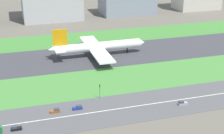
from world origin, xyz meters
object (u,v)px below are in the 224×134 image
car_0 (16,128)px  car_3 (78,108)px  car_1 (182,103)px  traffic_light (100,90)px  car_2 (56,111)px  airliner (96,47)px  fuel_tank_west (71,0)px

car_0 → car_3: bearing=-160.2°
car_3 → car_1: bearing=-11.8°
traffic_light → car_3: bearing=-147.5°
traffic_light → car_2: bearing=-160.6°
airliner → car_0: bearing=-124.8°
car_2 → traffic_light: size_ratio=0.61×
car_1 → traffic_light: 39.72m
car_1 → traffic_light: (-35.25, 17.99, 3.37)m
car_0 → car_1: 75.65m
car_0 → car_3: 29.58m
airliner → car_1: airliner is taller
car_1 → fuel_tank_west: 237.24m
car_2 → car_0: bearing=-150.4°
traffic_light → fuel_tank_west: bearing=83.0°
traffic_light → airliner: bearing=77.0°
car_3 → traffic_light: bearing=32.5°
airliner → traffic_light: size_ratio=9.03×
airliner → car_3: 73.13m
car_2 → car_3: 10.21m
traffic_light → car_0: bearing=-156.0°
car_2 → fuel_tank_west: bearing=77.6°
airliner → car_3: bearing=-111.2°
car_3 → car_0: bearing=-160.2°
car_2 → car_0: same height
car_0 → fuel_tank_west: fuel_tank_west is taller
car_1 → fuel_tank_west: fuel_tank_west is taller
airliner → fuel_tank_west: bearing=85.2°
car_2 → car_1: (58.02, -10.00, 0.00)m
car_3 → traffic_light: 15.26m
airliner → traffic_light: (-13.81, -60.01, -1.94)m
car_1 → traffic_light: bearing=-27.0°
car_2 → fuel_tank_west: size_ratio=0.22×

